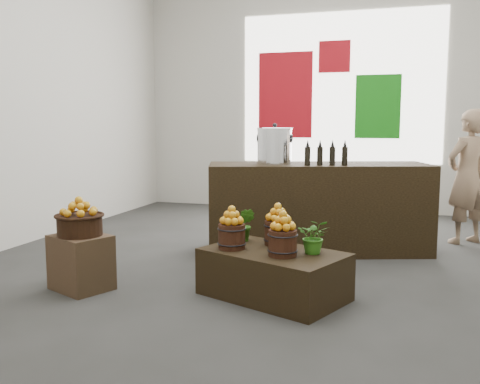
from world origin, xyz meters
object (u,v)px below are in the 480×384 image
(display_table, at_px, (274,274))
(counter, at_px, (318,208))
(crate, at_px, (81,262))
(wicker_basket, at_px, (80,225))
(shopper, at_px, (467,177))
(stock_pot_left, at_px, (275,147))

(display_table, xyz_separation_m, counter, (0.10, 1.71, 0.30))
(crate, xyz_separation_m, wicker_basket, (0.00, 0.00, 0.33))
(crate, bearing_deg, wicker_basket, 0.00)
(display_table, height_order, counter, counter)
(shopper, bearing_deg, stock_pot_left, -14.05)
(crate, height_order, wicker_basket, wicker_basket)
(stock_pot_left, bearing_deg, counter, 18.38)
(display_table, relative_size, shopper, 0.71)
(counter, xyz_separation_m, shopper, (1.63, 0.94, 0.31))
(counter, bearing_deg, crate, -149.61)
(stock_pot_left, bearing_deg, display_table, -76.46)
(crate, xyz_separation_m, display_table, (1.66, 0.29, -0.04))
(wicker_basket, distance_m, stock_pot_left, 2.33)
(stock_pot_left, bearing_deg, crate, -124.79)
(crate, relative_size, counter, 0.20)
(counter, relative_size, stock_pot_left, 6.47)
(counter, bearing_deg, shopper, 11.65)
(wicker_basket, height_order, display_table, wicker_basket)
(crate, bearing_deg, shopper, 41.02)
(display_table, xyz_separation_m, stock_pot_left, (-0.37, 1.56, 0.99))
(shopper, bearing_deg, wicker_basket, -0.64)
(crate, height_order, shopper, shopper)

